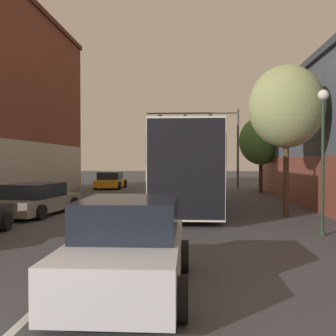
{
  "coord_description": "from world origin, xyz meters",
  "views": [
    {
      "loc": [
        2.29,
        -3.13,
        2.16
      ],
      "look_at": [
        1.14,
        14.17,
        1.84
      ],
      "focal_mm": 42.0,
      "sensor_mm": 36.0,
      "label": 1
    }
  ],
  "objects_px": {
    "bus": "(188,164)",
    "street_tree_far": "(261,141)",
    "parked_car_left_mid": "(37,200)",
    "parked_car_left_far": "(111,181)",
    "street_tree_near": "(286,107)",
    "traffic_signal_gantry": "(207,130)",
    "street_lamp": "(323,152)",
    "hatchback_foreground": "(128,248)"
  },
  "relations": [
    {
      "from": "street_tree_far",
      "to": "traffic_signal_gantry",
      "type": "bearing_deg",
      "value": 124.76
    },
    {
      "from": "parked_car_left_mid",
      "to": "parked_car_left_far",
      "type": "relative_size",
      "value": 1.16
    },
    {
      "from": "street_tree_near",
      "to": "hatchback_foreground",
      "type": "bearing_deg",
      "value": -117.22
    },
    {
      "from": "parked_car_left_mid",
      "to": "street_lamp",
      "type": "bearing_deg",
      "value": -103.52
    },
    {
      "from": "hatchback_foreground",
      "to": "parked_car_left_far",
      "type": "height_order",
      "value": "hatchback_foreground"
    },
    {
      "from": "parked_car_left_mid",
      "to": "parked_car_left_far",
      "type": "xyz_separation_m",
      "value": [
        -0.21,
        14.97,
        0.02
      ]
    },
    {
      "from": "hatchback_foreground",
      "to": "street_tree_near",
      "type": "distance_m",
      "value": 10.82
    },
    {
      "from": "street_tree_far",
      "to": "parked_car_left_far",
      "type": "bearing_deg",
      "value": 162.28
    },
    {
      "from": "hatchback_foreground",
      "to": "street_tree_near",
      "type": "height_order",
      "value": "street_tree_near"
    },
    {
      "from": "parked_car_left_far",
      "to": "traffic_signal_gantry",
      "type": "relative_size",
      "value": 0.55
    },
    {
      "from": "hatchback_foreground",
      "to": "street_tree_near",
      "type": "xyz_separation_m",
      "value": [
        4.67,
        9.09,
        3.55
      ]
    },
    {
      "from": "traffic_signal_gantry",
      "to": "hatchback_foreground",
      "type": "bearing_deg",
      "value": -94.83
    },
    {
      "from": "bus",
      "to": "street_tree_far",
      "type": "xyz_separation_m",
      "value": [
        4.75,
        8.49,
        1.49
      ]
    },
    {
      "from": "bus",
      "to": "hatchback_foreground",
      "type": "relative_size",
      "value": 3.07
    },
    {
      "from": "parked_car_left_mid",
      "to": "street_tree_far",
      "type": "height_order",
      "value": "street_tree_far"
    },
    {
      "from": "bus",
      "to": "street_lamp",
      "type": "height_order",
      "value": "street_lamp"
    },
    {
      "from": "traffic_signal_gantry",
      "to": "parked_car_left_far",
      "type": "bearing_deg",
      "value": -169.19
    },
    {
      "from": "hatchback_foreground",
      "to": "parked_car_left_far",
      "type": "bearing_deg",
      "value": 12.17
    },
    {
      "from": "street_lamp",
      "to": "street_tree_far",
      "type": "height_order",
      "value": "street_tree_far"
    },
    {
      "from": "parked_car_left_mid",
      "to": "street_tree_far",
      "type": "relative_size",
      "value": 0.93
    },
    {
      "from": "traffic_signal_gantry",
      "to": "street_tree_far",
      "type": "relative_size",
      "value": 1.45
    },
    {
      "from": "traffic_signal_gantry",
      "to": "street_lamp",
      "type": "bearing_deg",
      "value": -82.43
    },
    {
      "from": "parked_car_left_far",
      "to": "traffic_signal_gantry",
      "type": "bearing_deg",
      "value": -79.37
    },
    {
      "from": "traffic_signal_gantry",
      "to": "bus",
      "type": "bearing_deg",
      "value": -95.54
    },
    {
      "from": "bus",
      "to": "parked_car_left_mid",
      "type": "relative_size",
      "value": 2.49
    },
    {
      "from": "bus",
      "to": "traffic_signal_gantry",
      "type": "distance_m",
      "value": 13.78
    },
    {
      "from": "bus",
      "to": "street_tree_far",
      "type": "height_order",
      "value": "street_tree_far"
    },
    {
      "from": "hatchback_foreground",
      "to": "street_lamp",
      "type": "height_order",
      "value": "street_lamp"
    },
    {
      "from": "hatchback_foreground",
      "to": "parked_car_left_far",
      "type": "xyz_separation_m",
      "value": [
        -5.43,
        23.85,
        -0.09
      ]
    },
    {
      "from": "street_tree_near",
      "to": "parked_car_left_far",
      "type": "bearing_deg",
      "value": 124.38
    },
    {
      "from": "hatchback_foreground",
      "to": "street_lamp",
      "type": "relative_size",
      "value": 0.92
    },
    {
      "from": "bus",
      "to": "street_tree_near",
      "type": "distance_m",
      "value": 5.24
    },
    {
      "from": "traffic_signal_gantry",
      "to": "street_tree_near",
      "type": "height_order",
      "value": "traffic_signal_gantry"
    },
    {
      "from": "parked_car_left_mid",
      "to": "traffic_signal_gantry",
      "type": "height_order",
      "value": "traffic_signal_gantry"
    },
    {
      "from": "street_tree_far",
      "to": "street_tree_near",
      "type": "bearing_deg",
      "value": -94.61
    },
    {
      "from": "bus",
      "to": "traffic_signal_gantry",
      "type": "height_order",
      "value": "traffic_signal_gantry"
    },
    {
      "from": "traffic_signal_gantry",
      "to": "street_tree_far",
      "type": "distance_m",
      "value": 6.16
    },
    {
      "from": "parked_car_left_mid",
      "to": "parked_car_left_far",
      "type": "distance_m",
      "value": 14.97
    },
    {
      "from": "traffic_signal_gantry",
      "to": "street_lamp",
      "type": "relative_size",
      "value": 1.76
    },
    {
      "from": "hatchback_foreground",
      "to": "parked_car_left_mid",
      "type": "distance_m",
      "value": 10.3
    },
    {
      "from": "hatchback_foreground",
      "to": "traffic_signal_gantry",
      "type": "xyz_separation_m",
      "value": [
        2.14,
        25.3,
        3.97
      ]
    },
    {
      "from": "street_tree_far",
      "to": "street_lamp",
      "type": "bearing_deg",
      "value": -92.89
    }
  ]
}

